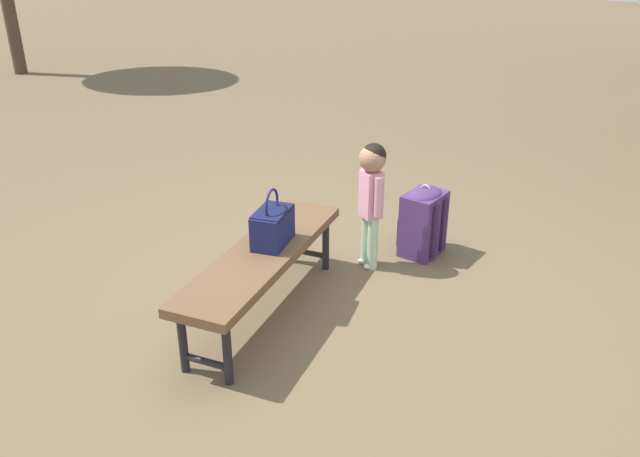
{
  "coord_description": "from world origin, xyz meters",
  "views": [
    {
      "loc": [
        -3.0,
        -2.36,
        2.29
      ],
      "look_at": [
        0.14,
        -0.1,
        0.45
      ],
      "focal_mm": 36.53,
      "sensor_mm": 36.0,
      "label": 1
    }
  ],
  "objects_px": {
    "child_standing": "(372,187)",
    "park_bench": "(262,259)",
    "backpack_large": "(423,219)",
    "handbag": "(273,225)"
  },
  "relations": [
    {
      "from": "park_bench",
      "to": "backpack_large",
      "type": "distance_m",
      "value": 1.41
    },
    {
      "from": "child_standing",
      "to": "backpack_large",
      "type": "distance_m",
      "value": 0.57
    },
    {
      "from": "park_bench",
      "to": "backpack_large",
      "type": "height_order",
      "value": "backpack_large"
    },
    {
      "from": "handbag",
      "to": "child_standing",
      "type": "distance_m",
      "value": 0.85
    },
    {
      "from": "park_bench",
      "to": "child_standing",
      "type": "relative_size",
      "value": 1.77
    },
    {
      "from": "park_bench",
      "to": "child_standing",
      "type": "height_order",
      "value": "child_standing"
    },
    {
      "from": "child_standing",
      "to": "park_bench",
      "type": "bearing_deg",
      "value": 167.6
    },
    {
      "from": "park_bench",
      "to": "child_standing",
      "type": "distance_m",
      "value": 0.99
    },
    {
      "from": "backpack_large",
      "to": "handbag",
      "type": "bearing_deg",
      "value": 160.6
    },
    {
      "from": "handbag",
      "to": "child_standing",
      "type": "relative_size",
      "value": 0.4
    }
  ]
}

